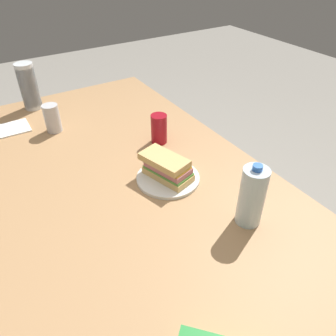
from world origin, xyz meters
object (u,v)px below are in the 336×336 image
at_px(paper_plate, 168,178).
at_px(soda_can_red, 159,129).
at_px(sandwich, 167,167).
at_px(soda_can_silver, 52,118).
at_px(water_bottle_tall, 252,196).
at_px(dining_table, 130,200).
at_px(plastic_cup_stack, 29,86).

bearing_deg(paper_plate, soda_can_red, -23.72).
xyz_separation_m(sandwich, soda_can_silver, (0.55, 0.24, 0.01)).
bearing_deg(water_bottle_tall, dining_table, 32.65).
bearing_deg(soda_can_silver, plastic_cup_stack, 4.20).
bearing_deg(plastic_cup_stack, water_bottle_tall, -162.52).
height_order(water_bottle_tall, plastic_cup_stack, plastic_cup_stack).
bearing_deg(paper_plate, sandwich, 42.96).
bearing_deg(plastic_cup_stack, soda_can_red, -148.97).
bearing_deg(dining_table, sandwich, -112.24).
height_order(dining_table, plastic_cup_stack, plastic_cup_stack).
bearing_deg(water_bottle_tall, soda_can_silver, 21.53).
bearing_deg(plastic_cup_stack, paper_plate, -162.79).
distance_m(paper_plate, water_bottle_tall, 0.33).
distance_m(dining_table, soda_can_red, 0.33).
distance_m(dining_table, plastic_cup_stack, 0.82).
distance_m(paper_plate, plastic_cup_stack, 0.88).
xyz_separation_m(dining_table, soda_can_red, (0.18, -0.23, 0.14)).
distance_m(paper_plate, soda_can_silver, 0.61).
distance_m(paper_plate, sandwich, 0.05).
xyz_separation_m(dining_table, soda_can_silver, (0.50, 0.11, 0.14)).
bearing_deg(sandwich, soda_can_red, -24.59).
bearing_deg(water_bottle_tall, plastic_cup_stack, 17.48).
xyz_separation_m(water_bottle_tall, soda_can_silver, (0.86, 0.34, -0.04)).
distance_m(sandwich, plastic_cup_stack, 0.88).
xyz_separation_m(sandwich, plastic_cup_stack, (0.83, 0.26, 0.06)).
xyz_separation_m(dining_table, plastic_cup_stack, (0.78, 0.13, 0.19)).
distance_m(dining_table, water_bottle_tall, 0.46).
relative_size(plastic_cup_stack, soda_can_silver, 1.81).
bearing_deg(paper_plate, water_bottle_tall, -161.77).
distance_m(dining_table, paper_plate, 0.16).
relative_size(dining_table, sandwich, 9.01).
bearing_deg(soda_can_red, soda_can_silver, 46.81).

